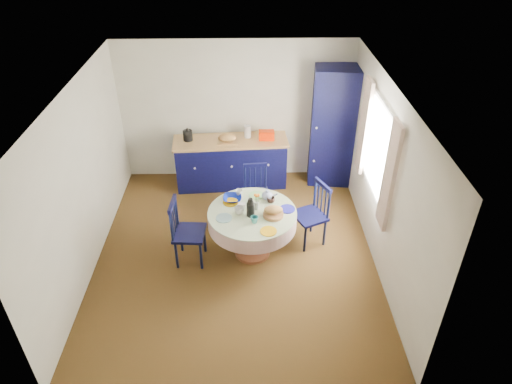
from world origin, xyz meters
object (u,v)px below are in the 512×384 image
chair_left (186,232)px  mug_b (254,220)px  pantry_cabinet (333,127)px  chair_far (256,192)px  mug_d (239,193)px  cobalt_bowl (232,199)px  dining_table (253,219)px  kitchen_counter (231,162)px  mug_c (271,200)px  mug_a (239,210)px  chair_right (312,214)px

chair_left → mug_b: size_ratio=9.60×
pantry_cabinet → chair_far: size_ratio=2.31×
mug_d → cobalt_bowl: (-0.10, -0.12, -0.02)m
dining_table → chair_far: bearing=85.8°
kitchen_counter → dining_table: bearing=-83.4°
pantry_cabinet → mug_c: size_ratio=18.83×
chair_left → mug_a: bearing=-79.8°
dining_table → cobalt_bowl: size_ratio=4.65×
mug_a → cobalt_bowl: mug_a is taller
pantry_cabinet → cobalt_bowl: (-1.69, -1.73, -0.27)m
mug_d → kitchen_counter: bearing=96.2°
mug_c → dining_table: bearing=-139.7°
kitchen_counter → mug_b: bearing=-84.1°
pantry_cabinet → chair_left: size_ratio=2.09×
kitchen_counter → dining_table: 1.95m
mug_c → kitchen_counter: bearing=110.1°
mug_b → mug_c: bearing=62.1°
cobalt_bowl → mug_b: bearing=-59.7°
chair_left → mug_b: bearing=-93.8°
chair_far → mug_b: size_ratio=8.69×
kitchen_counter → pantry_cabinet: pantry_cabinet is taller
dining_table → mug_d: bearing=115.6°
cobalt_bowl → mug_d: bearing=49.9°
pantry_cabinet → mug_b: pantry_cabinet is taller
chair_right → mug_c: 0.68m
kitchen_counter → mug_b: kitchen_counter is taller
kitchen_counter → mug_d: 1.56m
dining_table → chair_left: size_ratio=1.23×
pantry_cabinet → mug_b: 2.66m
kitchen_counter → mug_a: size_ratio=14.63×
chair_left → mug_d: chair_left is taller
pantry_cabinet → chair_right: pantry_cabinet is taller
chair_far → dining_table: bearing=-99.9°
kitchen_counter → mug_a: 1.98m
dining_table → mug_b: size_ratio=11.82×
mug_c → cobalt_bowl: (-0.55, 0.06, -0.01)m
mug_b → cobalt_bowl: bearing=120.3°
kitchen_counter → chair_far: kitchen_counter is taller
kitchen_counter → pantry_cabinet: bearing=-0.6°
chair_right → mug_a: chair_right is taller
mug_a → cobalt_bowl: 0.33m
mug_a → mug_d: (-0.00, 0.43, -0.00)m
chair_right → mug_d: 1.12m
kitchen_counter → chair_left: kitchen_counter is taller
mug_a → mug_d: size_ratio=1.25×
mug_a → mug_b: mug_a is taller
chair_left → mug_b: (0.95, -0.13, 0.29)m
kitchen_counter → chair_right: (1.23, -1.63, 0.05)m
dining_table → cobalt_bowl: (-0.29, 0.28, 0.15)m
kitchen_counter → chair_left: 2.10m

